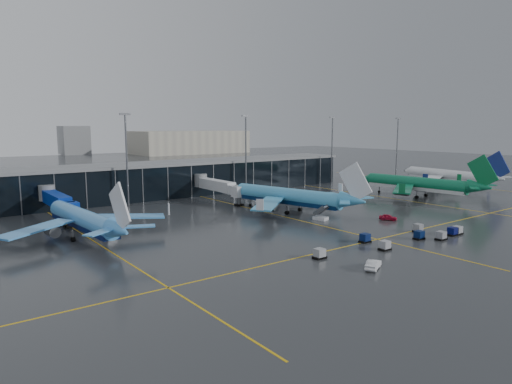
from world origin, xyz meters
TOP-DOWN VIEW (x-y plane):
  - ground at (0.00, 0.00)m, footprint 600.00×600.00m
  - terminal_pier at (0.00, 62.00)m, footprint 142.00×17.00m
  - jet_bridges at (-35.00, 42.99)m, footprint 94.00×27.50m
  - flood_masts at (5.00, 50.00)m, footprint 203.00×0.50m
  - distant_hangars at (49.94, 270.08)m, footprint 260.00×71.00m
  - taxi_lines at (10.00, 10.61)m, footprint 220.00×120.00m
  - airliner_arkefly at (-35.68, 21.27)m, footprint 36.99×41.48m
  - airliner_klm_near at (14.72, 17.56)m, footprint 46.26×50.12m
  - airliner_aer_lingus at (63.07, 12.28)m, footprint 42.72×47.47m
  - airliner_ba at (93.46, 20.11)m, footprint 42.24×46.87m
  - baggage_carts at (13.91, -19.60)m, footprint 37.07×9.19m
  - mobile_airstair at (14.44, 5.08)m, footprint 2.96×3.66m
  - service_van_red at (26.94, -4.74)m, footprint 3.57×4.36m
  - service_van_white at (-5.79, -26.62)m, footprint 4.91×3.54m

SIDE VIEW (x-z plane):
  - ground at x=0.00m, z-range 0.00..0.00m
  - taxi_lines at x=10.00m, z-range 0.00..0.02m
  - service_van_red at x=26.94m, z-range 0.00..1.40m
  - baggage_carts at x=13.91m, z-range -0.09..1.61m
  - mobile_airstair at x=14.44m, z-range -0.95..2.49m
  - service_van_white at x=-5.79m, z-range 0.00..1.54m
  - jet_bridges at x=-35.00m, z-range 0.95..8.15m
  - terminal_pier at x=0.00m, z-range 0.07..10.77m
  - airliner_arkefly at x=-35.68m, z-range 0.00..12.10m
  - airliner_klm_near at x=14.72m, z-range 0.00..13.10m
  - airliner_ba at x=93.46m, z-range 0.00..13.20m
  - airliner_aer_lingus at x=63.07m, z-range 0.00..13.43m
  - distant_hangars at x=49.94m, z-range -2.21..19.79m
  - flood_masts at x=5.00m, z-range 1.06..26.56m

